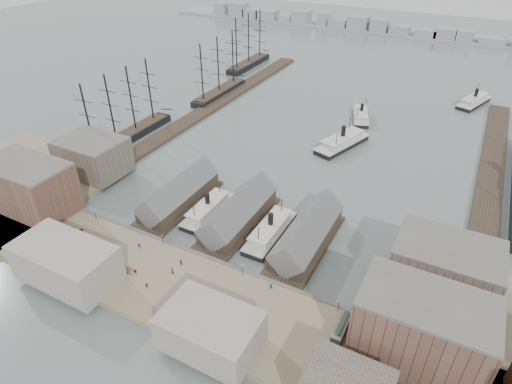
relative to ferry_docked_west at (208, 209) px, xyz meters
The scene contains 43 objects.
ground 21.33m from the ferry_docked_west, 52.21° to the right, with size 900.00×900.00×0.00m, color #556360.
quay 39.02m from the ferry_docked_west, 70.53° to the right, with size 180.00×30.00×2.00m, color #807356.
seawall 25.55m from the ferry_docked_west, 59.38° to the right, with size 180.00×1.20×2.30m, color #59544C.
west_wharf 99.77m from the ferry_docked_west, 123.46° to the left, with size 10.00×220.00×1.60m, color #2D231C.
east_wharf 116.82m from the ferry_docked_west, 38.83° to the left, with size 10.00×180.00×1.60m, color #2D231C.
ferry_shed_west 13.23m from the ferry_docked_west, behind, with size 14.00×42.00×12.60m.
ferry_shed_center 13.23m from the ferry_docked_west, ahead, with size 14.00×42.00×12.60m.
ferry_shed_east 39.08m from the ferry_docked_west, ahead, with size 14.00×42.00×12.60m.
warehouse_west_front 64.45m from the ferry_docked_west, 153.22° to the right, with size 32.00×18.00×18.00m, color brown.
warehouse_west_back 57.42m from the ferry_docked_west, behind, with size 26.00×20.00×14.00m, color #60564C.
warehouse_east_front 84.59m from the ferry_docked_west, 20.01° to the right, with size 30.00×18.00×19.00m, color brown.
warehouse_east_back 81.35m from the ferry_docked_west, ahead, with size 28.00×20.00×15.00m, color #60564C.
street_bldg_center 59.08m from the ferry_docked_west, 55.91° to the right, with size 24.00×16.00×10.00m, color gray.
street_bldg_west 51.97m from the ferry_docked_west, 109.22° to the right, with size 30.00×16.00×12.00m, color gray.
lamp_post_far_w 39.94m from the ferry_docked_west, 143.40° to the right, with size 0.44×0.44×3.92m.
lamp_post_near_w 23.98m from the ferry_docked_west, 94.81° to the right, with size 0.44×0.44×3.92m.
lamp_post_near_e 36.81m from the ferry_docked_west, 40.32° to the right, with size 0.44×0.44×3.92m.
lamp_post_far_e 62.73m from the ferry_docked_west, 22.28° to the right, with size 0.44×0.44×3.92m.
far_shore 317.57m from the ferry_docked_west, 88.03° to the left, with size 500.00×40.00×15.72m.
ferry_docked_west is the anchor object (origin of this frame).
ferry_docked_east 26.01m from the ferry_docked_west, ahead, with size 8.32×27.73×9.91m.
ferry_open_near 79.86m from the ferry_docked_west, 70.69° to the left, with size 18.86×32.94×11.27m.
ferry_open_mid 114.62m from the ferry_docked_west, 77.44° to the left, with size 15.39×26.68×9.13m.
ferry_open_far 179.71m from the ferry_docked_west, 64.60° to the left, with size 17.35×29.73×10.18m.
sailing_ship_near 76.14m from the ferry_docked_west, 154.51° to the left, with size 8.49×58.46×34.89m.
sailing_ship_mid 122.73m from the ferry_docked_west, 120.03° to the left, with size 8.46×48.88×34.78m.
sailing_ship_far 182.14m from the ferry_docked_west, 113.95° to the left, with size 8.86×49.25×36.44m.
tram 68.25m from the ferry_docked_west, 26.57° to the right, with size 2.80×10.78×3.83m.
horse_cart_left 44.84m from the ferry_docked_west, 134.94° to the right, with size 4.69×3.34×1.51m.
horse_cart_center 38.64m from the ferry_docked_west, 93.28° to the right, with size 4.88×1.91×1.44m.
horse_cart_right 50.83m from the ferry_docked_west, 51.94° to the right, with size 4.74×2.19×1.57m.
pedestrian_0 44.22m from the ferry_docked_west, 133.80° to the right, with size 0.57×0.42×1.57m, color black.
pedestrian_1 44.30m from the ferry_docked_west, 125.38° to the right, with size 0.85×0.66×1.74m, color black.
pedestrian_2 29.81m from the ferry_docked_west, 105.15° to the right, with size 1.15×0.66×1.78m, color black.
pedestrian_3 41.78m from the ferry_docked_west, 81.87° to the right, with size 1.02×0.43×1.75m, color black.
pedestrian_4 34.19m from the ferry_docked_west, 75.09° to the right, with size 0.89×0.58×1.82m, color black.
pedestrian_5 45.22m from the ferry_docked_west, 58.83° to the right, with size 0.60×0.44×1.65m, color black.
pedestrian_6 45.48m from the ferry_docked_west, 33.00° to the right, with size 0.87×0.68×1.79m, color black.
pedestrian_7 57.49m from the ferry_docked_west, 48.15° to the right, with size 1.02×0.59×1.58m, color black.
pedestrian_8 67.91m from the ferry_docked_west, 26.55° to the right, with size 1.00×0.41×1.70m, color black.
pedestrian_9 73.25m from the ferry_docked_west, 33.21° to the right, with size 0.86×0.56×1.75m, color black.
pedestrian_10 47.28m from the ferry_docked_west, 136.91° to the right, with size 0.86×0.56×1.76m, color black.
pedestrian_11 29.96m from the ferry_docked_west, 72.94° to the right, with size 0.86×0.56×1.76m, color black.
Camera 1 is at (62.61, -88.43, 93.66)m, focal length 30.00 mm.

